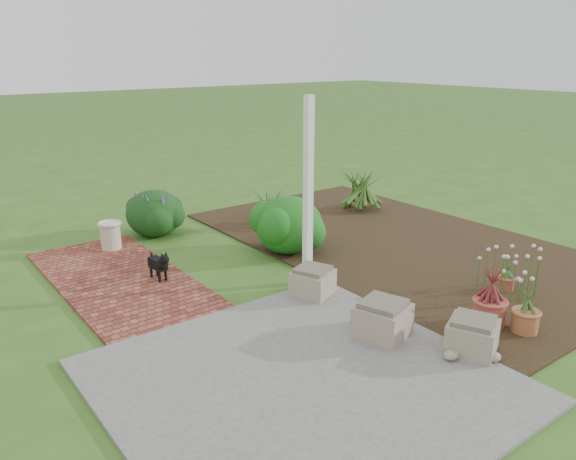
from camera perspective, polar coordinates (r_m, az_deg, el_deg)
ground at (r=7.43m, az=0.63°, el=-6.19°), size 80.00×80.00×0.00m
concrete_patio at (r=5.52m, az=1.48°, el=-15.08°), size 3.50×3.50×0.04m
brick_path at (r=8.10m, az=-16.77°, el=-4.73°), size 1.60×3.50×0.04m
garden_bed at (r=9.37m, az=10.93°, el=-1.26°), size 4.00×7.00×0.03m
veranda_post at (r=7.27m, az=2.06°, el=3.70°), size 0.10×0.10×2.50m
stone_trough_near at (r=6.19m, az=18.19°, el=-10.27°), size 0.63×0.63×0.32m
stone_trough_mid at (r=6.27m, az=9.57°, el=-9.05°), size 0.65×0.65×0.34m
stone_trough_far at (r=7.19m, az=2.51°, el=-5.35°), size 0.61×0.61×0.31m
black_dog at (r=7.78m, az=-12.96°, el=-3.32°), size 0.16×0.47×0.40m
cream_ceramic_urn at (r=9.23m, az=-17.58°, el=-0.55°), size 0.39×0.39×0.42m
evergreen_shrub at (r=8.65m, az=0.07°, el=0.68°), size 1.30×1.30×0.89m
agapanthus_clump_back at (r=11.05m, az=7.34°, el=4.55°), size 1.35×1.35×0.98m
agapanthus_clump_front at (r=9.98m, az=-1.76°, el=2.73°), size 1.12×1.12×0.80m
pink_flower_patch at (r=7.59m, az=21.30°, el=-4.11°), size 1.12×1.12×0.63m
terracotta_pot_bronze at (r=6.85m, az=19.75°, el=-7.83°), size 0.47×0.47×0.29m
terracotta_pot_small_left at (r=7.88m, az=21.22°, el=-5.08°), size 0.25×0.25×0.17m
terracotta_pot_small_right at (r=6.83m, az=22.94°, el=-8.51°), size 0.37×0.37×0.24m
purple_flowering_bush at (r=9.79m, az=-13.43°, el=1.78°), size 1.11×1.11×0.81m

